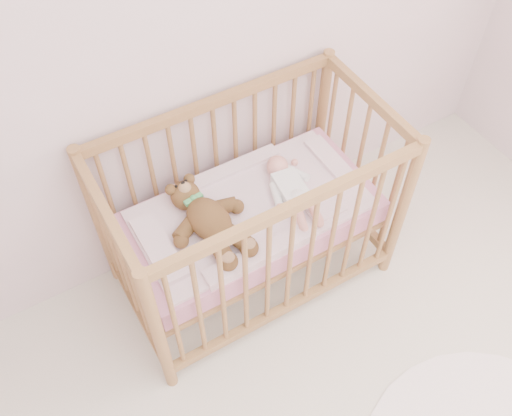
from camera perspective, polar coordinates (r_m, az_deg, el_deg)
wall_back at (r=2.42m, az=-8.36°, el=17.02°), size 4.00×0.02×2.70m
crib at (r=2.78m, az=-0.52°, el=-0.83°), size 1.36×0.76×1.00m
mattress at (r=2.79m, az=-0.52°, el=-1.02°), size 1.22×0.62×0.13m
blanket at (r=2.73m, az=-0.53°, el=-0.07°), size 1.10×0.58×0.06m
baby at (r=2.73m, az=3.42°, el=2.34°), size 0.29×0.51×0.12m
teddy_bear at (r=2.59m, az=-4.70°, el=-1.21°), size 0.47×0.61×0.16m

